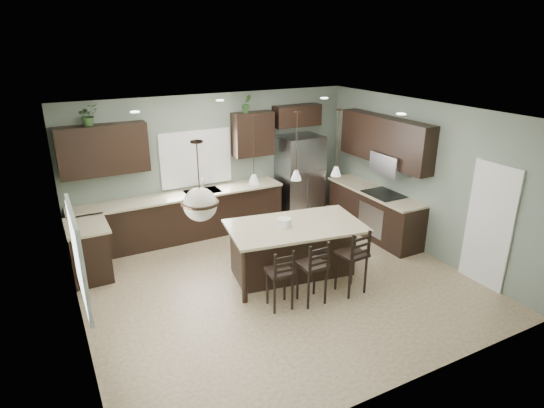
{
  "coord_description": "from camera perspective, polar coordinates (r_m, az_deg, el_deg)",
  "views": [
    {
      "loc": [
        -3.17,
        -5.82,
        3.87
      ],
      "look_at": [
        0.1,
        0.4,
        1.25
      ],
      "focal_mm": 30.0,
      "sensor_mm": 36.0,
      "label": 1
    }
  ],
  "objects": [
    {
      "name": "ground",
      "position": [
        7.67,
        0.74,
        -9.84
      ],
      "size": [
        6.0,
        6.0,
        0.0
      ],
      "primitive_type": "plane",
      "color": "#9E8466",
      "rests_on": "ground"
    },
    {
      "name": "pantry_door",
      "position": [
        8.0,
        25.57,
        -2.51
      ],
      "size": [
        0.04,
        0.82,
        2.04
      ],
      "primitive_type": "cube",
      "color": "white",
      "rests_on": "ground"
    },
    {
      "name": "window_back",
      "position": [
        9.28,
        -9.53,
        5.7
      ],
      "size": [
        1.35,
        0.02,
        1.0
      ],
      "primitive_type": "cube",
      "color": "white",
      "rests_on": "room_shell"
    },
    {
      "name": "window_left",
      "position": [
        5.53,
        -23.27,
        -6.14
      ],
      "size": [
        0.02,
        1.1,
        1.0
      ],
      "primitive_type": "cube",
      "color": "white",
      "rests_on": "room_shell"
    },
    {
      "name": "left_return_cabs",
      "position": [
        8.27,
        -22.0,
        -5.57
      ],
      "size": [
        0.6,
        0.9,
        0.9
      ],
      "primitive_type": "cube",
      "color": "black",
      "rests_on": "ground"
    },
    {
      "name": "left_return_countertop",
      "position": [
        8.09,
        -22.3,
        -2.55
      ],
      "size": [
        0.66,
        0.96,
        0.04
      ],
      "primitive_type": "cube",
      "color": "beige",
      "rests_on": "left_return_cabs"
    },
    {
      "name": "back_lower_cabs",
      "position": [
        9.24,
        -11.21,
        -1.68
      ],
      "size": [
        4.2,
        0.6,
        0.9
      ],
      "primitive_type": "cube",
      "color": "black",
      "rests_on": "ground"
    },
    {
      "name": "back_countertop",
      "position": [
        9.06,
        -11.37,
        1.04
      ],
      "size": [
        4.2,
        0.66,
        0.04
      ],
      "primitive_type": "cube",
      "color": "beige",
      "rests_on": "back_lower_cabs"
    },
    {
      "name": "sink_inset",
      "position": [
        9.18,
        -8.7,
        1.57
      ],
      "size": [
        0.7,
        0.45,
        0.01
      ],
      "primitive_type": "cube",
      "color": "gray",
      "rests_on": "back_countertop"
    },
    {
      "name": "faucet",
      "position": [
        9.11,
        -8.68,
        2.38
      ],
      "size": [
        0.02,
        0.02,
        0.28
      ],
      "primitive_type": "cylinder",
      "color": "silver",
      "rests_on": "back_countertop"
    },
    {
      "name": "back_upper_left",
      "position": [
        8.67,
        -20.41,
        6.38
      ],
      "size": [
        1.55,
        0.34,
        0.9
      ],
      "primitive_type": "cube",
      "color": "black",
      "rests_on": "room_shell"
    },
    {
      "name": "back_upper_right",
      "position": [
        9.48,
        -2.42,
        8.76
      ],
      "size": [
        0.85,
        0.34,
        0.9
      ],
      "primitive_type": "cube",
      "color": "black",
      "rests_on": "room_shell"
    },
    {
      "name": "fridge_header",
      "position": [
        9.92,
        3.14,
        11.02
      ],
      "size": [
        1.05,
        0.34,
        0.45
      ],
      "primitive_type": "cube",
      "color": "black",
      "rests_on": "room_shell"
    },
    {
      "name": "right_lower_cabs",
      "position": [
        9.53,
        12.6,
        -1.08
      ],
      "size": [
        0.6,
        2.35,
        0.9
      ],
      "primitive_type": "cube",
      "color": "black",
      "rests_on": "ground"
    },
    {
      "name": "right_countertop",
      "position": [
        9.36,
        12.73,
        1.57
      ],
      "size": [
        0.66,
        2.35,
        0.04
      ],
      "primitive_type": "cube",
      "color": "beige",
      "rests_on": "right_lower_cabs"
    },
    {
      "name": "cooktop",
      "position": [
        9.16,
        13.83,
        1.22
      ],
      "size": [
        0.58,
        0.75,
        0.02
      ],
      "primitive_type": "cube",
      "color": "black",
      "rests_on": "right_countertop"
    },
    {
      "name": "wall_oven_front",
      "position": [
        9.16,
        12.23,
        -1.97
      ],
      "size": [
        0.01,
        0.72,
        0.6
      ],
      "primitive_type": "cube",
      "color": "gray",
      "rests_on": "right_lower_cabs"
    },
    {
      "name": "right_upper_cabs",
      "position": [
        9.19,
        13.95,
        7.8
      ],
      "size": [
        0.34,
        2.35,
        0.9
      ],
      "primitive_type": "cube",
      "color": "black",
      "rests_on": "room_shell"
    },
    {
      "name": "microwave",
      "position": [
        9.05,
        14.63,
        4.93
      ],
      "size": [
        0.4,
        0.75,
        0.4
      ],
      "primitive_type": "cube",
      "color": "gray",
      "rests_on": "right_upper_cabs"
    },
    {
      "name": "refrigerator",
      "position": [
        10.04,
        3.48,
        3.36
      ],
      "size": [
        0.9,
        0.74,
        1.85
      ],
      "primitive_type": "cube",
      "color": "#95959D",
      "rests_on": "ground"
    },
    {
      "name": "kitchen_island",
      "position": [
        7.71,
        2.87,
        -5.8
      ],
      "size": [
        2.38,
        1.59,
        0.92
      ],
      "primitive_type": "cube",
      "rotation": [
        0.0,
        0.0,
        -0.16
      ],
      "color": "black",
      "rests_on": "ground"
    },
    {
      "name": "serving_dish",
      "position": [
        7.42,
        1.5,
        -2.34
      ],
      "size": [
        0.24,
        0.24,
        0.14
      ],
      "primitive_type": "cylinder",
      "color": "silver",
      "rests_on": "kitchen_island"
    },
    {
      "name": "bar_stool_left",
      "position": [
        6.81,
        0.98,
        -9.26
      ],
      "size": [
        0.4,
        0.4,
        0.99
      ],
      "primitive_type": "cube",
      "rotation": [
        0.0,
        0.0,
        -0.09
      ],
      "color": "black",
      "rests_on": "ground"
    },
    {
      "name": "bar_stool_center",
      "position": [
        6.95,
        5.03,
        -8.42
      ],
      "size": [
        0.39,
        0.39,
        1.05
      ],
      "primitive_type": "cube",
      "rotation": [
        0.0,
        0.0,
        0.01
      ],
      "color": "black",
      "rests_on": "ground"
    },
    {
      "name": "bar_stool_right",
      "position": [
        7.28,
        9.96,
        -7.02
      ],
      "size": [
        0.43,
        0.43,
        1.1
      ],
      "primitive_type": "cube",
      "rotation": [
        0.0,
        0.0,
        0.07
      ],
      "color": "black",
      "rests_on": "ground"
    },
    {
      "name": "pendant_left",
      "position": [
        6.88,
        -2.34,
        6.82
      ],
      "size": [
        0.17,
        0.17,
        1.1
      ],
      "primitive_type": null,
      "color": "white",
      "rests_on": "room_shell"
    },
    {
      "name": "pendant_center",
      "position": [
        7.1,
        3.12,
        7.24
      ],
      "size": [
        0.17,
        0.17,
        1.1
      ],
      "primitive_type": null,
      "color": "white",
      "rests_on": "room_shell"
    },
    {
      "name": "pendant_right",
      "position": [
        7.39,
        8.22,
        7.58
      ],
      "size": [
        0.17,
        0.17,
        1.1
      ],
      "primitive_type": null,
      "color": "white",
      "rests_on": "room_shell"
    },
    {
      "name": "chandelier",
      "position": [
        5.17,
        -9.17,
        2.82
      ],
      "size": [
        0.43,
        0.43,
        0.95
      ],
      "primitive_type": null,
      "color": "beige",
      "rests_on": "room_shell"
    },
    {
      "name": "plant_back_left",
      "position": [
        8.51,
        -22.11,
        10.29
      ],
      "size": [
        0.39,
        0.35,
        0.37
      ],
      "primitive_type": "imported",
      "rotation": [
        0.0,
        0.0,
        0.22
      ],
      "color": "#28481F",
      "rests_on": "back_upper_left"
    },
    {
      "name": "plant_back_right",
      "position": [
        9.29,
        -3.21,
        12.46
      ],
      "size": [
        0.21,
        0.18,
        0.37
      ],
      "primitive_type": "imported",
      "rotation": [
        0.0,
        0.0,
        -0.07
      ],
      "color": "#2D4F22",
      "rests_on": "back_upper_right"
    },
    {
      "name": "room_shell",
      "position": [
        6.97,
        0.8,
        2.31
      ],
      "size": [
        6.0,
        6.0,
        6.0
      ],
      "color": "slate",
      "rests_on": "ground"
    }
  ]
}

